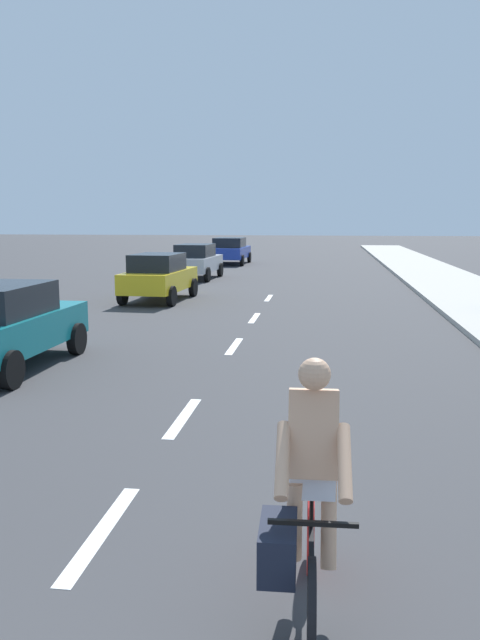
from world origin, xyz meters
The scene contains 12 objects.
ground_plane centered at (0.00, 20.00, 0.00)m, with size 160.00×160.00×0.00m, color #38383A.
sidewalk_strip centered at (7.02, 22.00, 0.07)m, with size 3.60×80.00×0.14m, color #B2ADA3.
lane_stripe_1 centered at (0.00, 4.70, 0.00)m, with size 0.16×1.80×0.01m, color white.
lane_stripe_2 centered at (0.00, 7.98, 0.00)m, with size 0.16×1.80×0.01m, color white.
lane_stripe_3 centered at (0.00, 13.00, 0.00)m, with size 0.16×1.80×0.01m, color white.
lane_stripe_4 centered at (0.00, 16.95, 0.00)m, with size 0.16×1.80×0.01m, color white.
lane_stripe_5 centered at (0.00, 21.43, 0.00)m, with size 0.16×1.80×0.01m, color white.
cyclist centered at (1.81, 3.75, 0.83)m, with size 0.63×1.71×1.82m.
parked_car_teal centered at (-3.89, 10.38, 0.84)m, with size 1.89×3.98×1.57m.
parked_car_yellow centered at (-3.56, 20.24, 0.83)m, with size 1.97×3.93×1.57m.
parked_car_silver centered at (-3.87, 27.93, 0.83)m, with size 1.97×3.96×1.57m.
parked_car_blue centered at (-3.73, 37.39, 0.84)m, with size 2.12×4.49×1.57m.
Camera 1 is at (1.91, -0.37, 2.74)m, focal length 35.88 mm.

